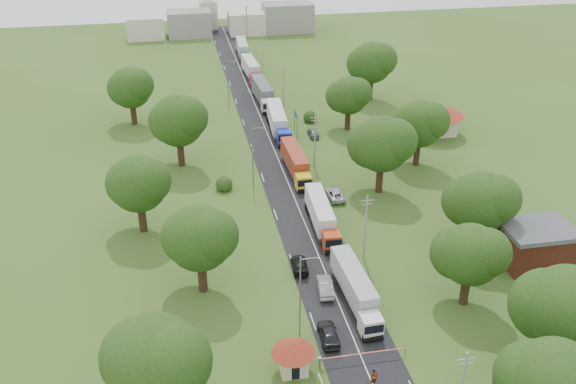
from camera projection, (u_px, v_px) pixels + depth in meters
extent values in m
plane|color=#39541C|center=(309.00, 234.00, 86.60)|extent=(260.00, 260.00, 0.00)
cube|color=black|center=(283.00, 170.00, 103.97)|extent=(8.00, 200.00, 0.04)
cylinder|color=slate|center=(320.00, 363.00, 63.89)|extent=(0.20, 0.20, 1.10)
cube|color=slate|center=(320.00, 359.00, 63.66)|extent=(0.35, 0.35, 0.25)
cylinder|color=red|center=(363.00, 353.00, 64.43)|extent=(9.00, 0.12, 0.12)
cylinder|color=slate|center=(405.00, 351.00, 65.41)|extent=(0.10, 0.10, 1.00)
cube|color=beige|center=(293.00, 361.00, 63.14)|extent=(2.60, 2.60, 2.40)
cone|color=maroon|center=(293.00, 348.00, 62.35)|extent=(4.40, 4.40, 1.10)
cube|color=black|center=(306.00, 358.00, 63.26)|extent=(0.02, 1.20, 0.90)
cube|color=black|center=(296.00, 372.00, 62.10)|extent=(0.80, 0.02, 1.90)
cylinder|color=slate|center=(297.00, 125.00, 115.88)|extent=(0.12, 0.12, 4.00)
cylinder|color=slate|center=(295.00, 120.00, 117.97)|extent=(0.12, 0.12, 4.00)
cube|color=navy|center=(296.00, 115.00, 116.18)|extent=(0.06, 3.00, 1.00)
cube|color=silver|center=(296.00, 115.00, 116.18)|extent=(0.07, 3.10, 0.06)
cube|color=gray|center=(467.00, 359.00, 53.24)|extent=(1.60, 0.10, 0.10)
cube|color=gray|center=(466.00, 364.00, 53.48)|extent=(1.20, 0.10, 0.10)
cylinder|color=gray|center=(365.00, 228.00, 79.33)|extent=(0.24, 0.24, 9.00)
cube|color=gray|center=(367.00, 201.00, 77.56)|extent=(1.60, 0.10, 0.10)
cube|color=gray|center=(367.00, 204.00, 77.79)|extent=(1.20, 0.10, 0.10)
cylinder|color=gray|center=(315.00, 140.00, 103.65)|extent=(0.24, 0.24, 9.00)
cube|color=gray|center=(315.00, 118.00, 101.87)|extent=(1.60, 0.10, 0.10)
cube|color=gray|center=(315.00, 121.00, 102.11)|extent=(1.20, 0.10, 0.10)
cylinder|color=gray|center=(283.00, 85.00, 127.96)|extent=(0.24, 0.24, 9.00)
cube|color=gray|center=(283.00, 67.00, 126.19)|extent=(1.60, 0.10, 0.10)
cube|color=gray|center=(283.00, 69.00, 126.42)|extent=(1.20, 0.10, 0.10)
cylinder|color=gray|center=(262.00, 48.00, 152.28)|extent=(0.24, 0.24, 9.00)
cube|color=gray|center=(262.00, 32.00, 150.50)|extent=(1.60, 0.10, 0.10)
cube|color=gray|center=(262.00, 35.00, 150.73)|extent=(1.20, 0.10, 0.10)
cylinder|color=gray|center=(247.00, 22.00, 176.59)|extent=(0.24, 0.24, 9.00)
cube|color=gray|center=(246.00, 8.00, 174.81)|extent=(1.60, 0.10, 0.10)
cube|color=gray|center=(246.00, 9.00, 175.05)|extent=(1.20, 0.10, 0.10)
cylinder|color=slate|center=(300.00, 298.00, 65.99)|extent=(0.16, 0.16, 10.00)
cube|color=slate|center=(309.00, 259.00, 63.94)|extent=(1.80, 0.10, 0.10)
cube|color=slate|center=(317.00, 259.00, 64.14)|extent=(0.50, 0.22, 0.15)
cylinder|color=slate|center=(253.00, 158.00, 96.38)|extent=(0.16, 0.16, 10.00)
cube|color=slate|center=(258.00, 128.00, 94.33)|extent=(1.80, 0.10, 0.10)
cube|color=slate|center=(263.00, 129.00, 94.54)|extent=(0.50, 0.22, 0.15)
cylinder|color=slate|center=(228.00, 85.00, 126.77)|extent=(0.16, 0.16, 10.00)
cube|color=slate|center=(232.00, 61.00, 124.73)|extent=(1.80, 0.10, 0.10)
cube|color=slate|center=(236.00, 62.00, 124.93)|extent=(0.50, 0.22, 0.15)
sphere|color=#193D10|center=(555.00, 384.00, 52.22)|extent=(7.70, 7.70, 7.70)
sphere|color=#193D10|center=(533.00, 379.00, 53.49)|extent=(6.60, 6.60, 6.60)
cylinder|color=#382616|center=(556.00, 354.00, 62.48)|extent=(1.12, 1.12, 4.55)
sphere|color=#193D10|center=(568.00, 309.00, 59.87)|extent=(8.40, 8.40, 8.40)
sphere|color=#193D10|center=(546.00, 305.00, 61.25)|extent=(7.20, 7.20, 7.20)
cylinder|color=#382616|center=(465.00, 289.00, 72.40)|extent=(1.04, 1.04, 3.85)
sphere|color=#193D10|center=(470.00, 254.00, 70.21)|extent=(7.00, 7.00, 7.00)
sphere|color=#193D10|center=(486.00, 252.00, 69.20)|extent=(5.50, 5.50, 5.50)
sphere|color=#193D10|center=(457.00, 253.00, 71.36)|extent=(6.00, 6.00, 6.00)
cylinder|color=#382616|center=(476.00, 237.00, 81.99)|extent=(1.08, 1.08, 4.20)
sphere|color=#193D10|center=(481.00, 201.00, 79.60)|extent=(7.70, 7.70, 7.70)
sphere|color=#193D10|center=(497.00, 199.00, 78.48)|extent=(6.05, 6.05, 6.05)
sphere|color=#193D10|center=(468.00, 201.00, 80.87)|extent=(6.60, 6.60, 6.60)
cylinder|color=#382616|center=(380.00, 178.00, 96.38)|extent=(1.12, 1.12, 4.55)
sphere|color=#193D10|center=(382.00, 144.00, 93.77)|extent=(8.40, 8.40, 8.40)
sphere|color=#193D10|center=(395.00, 141.00, 92.56)|extent=(6.60, 6.60, 6.60)
sphere|color=#193D10|center=(371.00, 144.00, 95.16)|extent=(7.20, 7.20, 7.20)
cylinder|color=#382616|center=(417.00, 153.00, 104.90)|extent=(1.08, 1.08, 4.20)
sphere|color=#193D10|center=(420.00, 124.00, 102.51)|extent=(7.70, 7.70, 7.70)
sphere|color=#193D10|center=(431.00, 121.00, 101.39)|extent=(6.05, 6.05, 6.05)
sphere|color=#193D10|center=(410.00, 124.00, 103.77)|extent=(6.60, 6.60, 6.60)
cylinder|color=#382616|center=(348.00, 119.00, 118.58)|extent=(1.04, 1.04, 3.85)
sphere|color=#193D10|center=(349.00, 95.00, 116.40)|extent=(7.00, 7.00, 7.00)
sphere|color=#193D10|center=(357.00, 93.00, 115.39)|extent=(5.50, 5.50, 5.50)
sphere|color=#193D10|center=(342.00, 96.00, 117.55)|extent=(6.00, 6.00, 6.00)
cylinder|color=#382616|center=(370.00, 89.00, 132.94)|extent=(1.12, 1.12, 4.55)
sphere|color=#193D10|center=(372.00, 63.00, 130.33)|extent=(8.40, 8.40, 8.40)
sphere|color=#193D10|center=(381.00, 60.00, 129.12)|extent=(6.60, 6.60, 6.60)
sphere|color=#193D10|center=(364.00, 64.00, 131.72)|extent=(7.20, 7.20, 7.20)
sphere|color=#193D10|center=(155.00, 362.00, 53.57)|extent=(8.40, 8.40, 8.40)
sphere|color=#193D10|center=(173.00, 361.00, 52.35)|extent=(6.60, 6.60, 6.60)
sphere|color=#193D10|center=(141.00, 357.00, 54.95)|extent=(7.20, 7.20, 7.20)
cylinder|color=#382616|center=(202.00, 275.00, 74.45)|extent=(1.08, 1.08, 4.20)
sphere|color=#193D10|center=(199.00, 238.00, 72.06)|extent=(7.70, 7.70, 7.70)
sphere|color=#193D10|center=(212.00, 236.00, 70.94)|extent=(6.05, 6.05, 6.05)
sphere|color=#193D10|center=(189.00, 237.00, 73.33)|extent=(6.60, 6.60, 6.60)
cylinder|color=#382616|center=(142.00, 217.00, 86.32)|extent=(1.08, 1.08, 4.20)
sphere|color=#193D10|center=(138.00, 184.00, 83.92)|extent=(7.70, 7.70, 7.70)
sphere|color=#193D10|center=(148.00, 181.00, 82.81)|extent=(6.05, 6.05, 6.05)
sphere|color=#193D10|center=(130.00, 183.00, 85.19)|extent=(6.60, 6.60, 6.60)
cylinder|color=#382616|center=(181.00, 153.00, 104.60)|extent=(1.12, 1.12, 4.55)
sphere|color=#193D10|center=(178.00, 121.00, 101.99)|extent=(8.40, 8.40, 8.40)
sphere|color=#193D10|center=(188.00, 117.00, 100.78)|extent=(6.60, 6.60, 6.60)
sphere|color=#193D10|center=(171.00, 121.00, 103.37)|extent=(7.20, 7.20, 7.20)
cylinder|color=#382616|center=(134.00, 114.00, 120.72)|extent=(1.08, 1.08, 4.20)
sphere|color=#193D10|center=(130.00, 88.00, 118.32)|extent=(7.70, 7.70, 7.70)
sphere|color=#193D10|center=(137.00, 85.00, 117.21)|extent=(6.05, 6.05, 6.05)
sphere|color=#193D10|center=(125.00, 88.00, 119.59)|extent=(6.60, 6.60, 6.60)
cube|color=maroon|center=(535.00, 247.00, 79.42)|extent=(8.00, 6.00, 4.60)
cube|color=#47494F|center=(539.00, 229.00, 78.21)|extent=(8.60, 6.60, 0.60)
cube|color=beige|center=(435.00, 123.00, 116.70)|extent=(7.00, 5.00, 4.00)
cone|color=maroon|center=(436.00, 108.00, 115.34)|extent=(10.08, 10.08, 1.80)
cube|color=gray|center=(189.00, 24.00, 178.83)|extent=(12.00, 8.00, 7.00)
cube|color=beige|center=(246.00, 23.00, 181.72)|extent=(10.00, 8.00, 6.00)
cube|color=gray|center=(288.00, 17.00, 183.24)|extent=(14.00, 8.00, 8.00)
cube|color=beige|center=(146.00, 27.00, 177.07)|extent=(10.00, 8.00, 6.00)
cube|color=beige|center=(208.00, 15.00, 186.54)|extent=(5.00, 5.00, 8.00)
cube|color=silver|center=(371.00, 325.00, 67.61)|extent=(2.31, 2.31, 2.32)
cube|color=black|center=(374.00, 330.00, 66.49)|extent=(2.13, 0.10, 1.02)
cube|color=slate|center=(373.00, 339.00, 67.12)|extent=(2.05, 0.33, 0.32)
cube|color=slate|center=(353.00, 294.00, 73.59)|extent=(2.53, 10.73, 0.28)
cube|color=#A5A6AA|center=(353.00, 281.00, 73.06)|extent=(2.73, 11.02, 2.78)
cylinder|color=black|center=(373.00, 337.00, 67.34)|extent=(2.18, 0.93, 0.93)
cylinder|color=black|center=(368.00, 327.00, 68.79)|extent=(2.18, 0.93, 0.93)
cylinder|color=black|center=(346.00, 279.00, 76.52)|extent=(2.18, 0.93, 0.93)
cylinder|color=black|center=(343.00, 273.00, 77.73)|extent=(2.18, 0.93, 0.93)
cube|color=#B83415|center=(332.00, 241.00, 82.32)|extent=(2.30, 2.30, 2.30)
cube|color=black|center=(334.00, 243.00, 81.20)|extent=(2.12, 0.11, 1.01)
cube|color=slate|center=(333.00, 251.00, 81.83)|extent=(2.04, 0.34, 0.32)
cube|color=slate|center=(320.00, 221.00, 88.26)|extent=(2.57, 10.67, 0.28)
cube|color=silver|center=(320.00, 210.00, 87.73)|extent=(2.77, 10.96, 2.76)
cylinder|color=black|center=(333.00, 251.00, 82.05)|extent=(2.16, 0.92, 0.92)
cylinder|color=black|center=(330.00, 244.00, 83.49)|extent=(2.16, 0.92, 0.92)
cylinder|color=black|center=(315.00, 211.00, 91.17)|extent=(2.16, 0.92, 0.92)
cylinder|color=black|center=(312.00, 206.00, 92.37)|extent=(2.16, 0.92, 0.92)
cube|color=gold|center=(303.00, 182.00, 97.12)|extent=(2.30, 2.30, 2.34)
cube|color=black|center=(305.00, 183.00, 95.98)|extent=(2.15, 0.07, 1.03)
cube|color=slate|center=(305.00, 190.00, 96.62)|extent=(2.06, 0.30, 0.33)
cube|color=slate|center=(295.00, 168.00, 103.15)|extent=(2.39, 10.80, 0.28)
cube|color=maroon|center=(294.00, 158.00, 102.61)|extent=(2.58, 11.09, 2.81)
cylinder|color=black|center=(304.00, 190.00, 96.84)|extent=(2.20, 0.94, 0.94)
cylinder|color=black|center=(302.00, 185.00, 98.31)|extent=(2.20, 0.94, 0.94)
cylinder|color=black|center=(291.00, 161.00, 106.11)|extent=(2.20, 0.94, 0.94)
cylinder|color=black|center=(289.00, 157.00, 107.32)|extent=(2.20, 0.94, 0.94)
cube|color=#1B2DA3|center=(284.00, 138.00, 111.85)|extent=(2.61, 2.61, 2.56)
cube|color=black|center=(285.00, 139.00, 110.61)|extent=(2.35, 0.17, 1.13)
cube|color=slate|center=(285.00, 146.00, 111.31)|extent=(2.27, 0.39, 0.36)
cube|color=slate|center=(277.00, 127.00, 118.46)|extent=(3.09, 11.91, 0.31)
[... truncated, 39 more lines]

